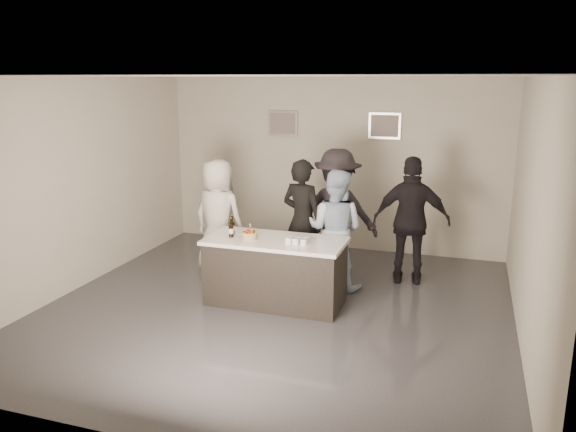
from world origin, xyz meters
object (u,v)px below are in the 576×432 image
Objects in this scene: person_guest_back at (337,212)px; bar_counter at (275,271)px; beer_bottle_a at (232,225)px; person_guest_left at (218,217)px; cake at (249,236)px; beer_bottle_b at (231,228)px; person_main_blue at (335,229)px; person_main_black at (302,221)px; person_guest_right at (411,221)px.

bar_counter is at bearing 70.66° from person_guest_back.
person_guest_left is at bearing 125.07° from beer_bottle_a.
cake is at bearing -164.23° from bar_counter.
beer_bottle_b is at bearing -172.38° from bar_counter.
person_guest_back reaches higher than beer_bottle_b.
person_main_blue is (1.26, 0.79, -0.16)m from beer_bottle_a.
beer_bottle_b is at bearing 74.09° from person_main_black.
cake is 2.45m from person_guest_right.
person_guest_left is (-0.62, 0.89, -0.14)m from beer_bottle_a.
person_guest_right is at bearing 40.16° from bar_counter.
bar_counter is 0.60m from cake.
beer_bottle_a is at bearing 23.82° from person_guest_right.
person_main_blue is at bearing 32.24° from beer_bottle_a.
bar_counter is at bearing 61.40° from person_main_blue.
person_guest_left is (-1.88, 0.09, 0.02)m from person_main_blue.
bar_counter is 1.63m from person_guest_back.
bar_counter is at bearing 7.62° from beer_bottle_b.
person_main_blue is at bearing 45.10° from cake.
beer_bottle_b is at bearing 44.70° from person_main_blue.
person_main_blue is (0.61, 0.85, 0.42)m from bar_counter.
person_main_blue is at bearing -176.39° from person_main_black.
beer_bottle_b is 1.89m from person_guest_back.
person_main_black is (0.08, 0.98, 0.47)m from bar_counter.
person_guest_left is at bearing 143.25° from bar_counter.
cake is 0.11× the size of person_guest_back.
beer_bottle_a is 0.15m from beer_bottle_b.
beer_bottle_b is (-0.60, -0.08, 0.58)m from bar_counter.
beer_bottle_b reaches higher than cake.
bar_counter is 1.09m from person_main_black.
person_guest_back is (-0.12, 0.61, 0.11)m from person_main_blue.
beer_bottle_a is 1.49m from person_main_blue.
person_main_black is 1.35m from person_guest_left.
beer_bottle_a is 1.81m from person_guest_back.
beer_bottle_b is at bearing 26.91° from person_guest_right.
person_main_blue is at bearing -172.52° from person_guest_left.
person_main_black is at bearing -6.25° from person_main_blue.
beer_bottle_b is at bearing -71.92° from beer_bottle_a.
person_main_black reaches higher than bar_counter.
bar_counter is 1.13m from person_main_blue.
cake reaches higher than bar_counter.
cake is 0.12× the size of person_main_blue.
person_main_black is 1.60m from person_guest_right.
person_main_black is 1.06× the size of person_main_blue.
person_guest_right is (2.28, 1.32, -0.08)m from beer_bottle_a.
person_guest_back is (-1.14, 0.09, 0.03)m from person_guest_right.
beer_bottle_a is at bearing 39.35° from person_main_blue.
person_main_blue reaches higher than beer_bottle_a.
person_main_black reaches higher than person_guest_left.
cake is 0.80× the size of beer_bottle_b.
beer_bottle_b reaches higher than bar_counter.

